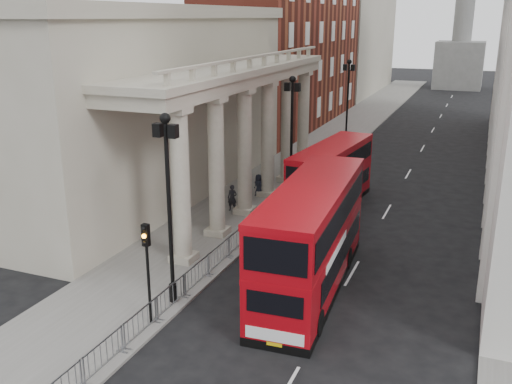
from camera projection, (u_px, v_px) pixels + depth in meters
ground at (134, 354)px, 21.37m from camera, size 260.00×260.00×0.00m
sidewalk_west at (301, 163)px, 49.00m from camera, size 6.00×140.00×0.12m
sidewalk_east at (509, 183)px, 43.09m from camera, size 3.00×140.00×0.12m
kerb at (335, 166)px, 47.94m from camera, size 0.20×140.00×0.14m
portico_building at (147, 109)px, 39.31m from camera, size 9.00×28.00×12.00m
brick_building at (289, 27)px, 64.41m from camera, size 9.00×32.00×22.00m
west_building_far at (352, 30)px, 93.05m from camera, size 9.00×30.00×20.00m
lamp_post_south at (169, 197)px, 23.68m from camera, size 1.05×0.44×8.32m
lamp_post_mid at (292, 130)px, 37.86m from camera, size 1.05×0.44×8.32m
lamp_post_north at (348, 99)px, 52.03m from camera, size 1.05×0.44×8.32m
traffic_light at (147, 256)px, 22.39m from camera, size 0.28×0.33×4.30m
crowd_barriers at (157, 309)px, 23.27m from camera, size 0.50×18.75×1.10m
bus_near at (312, 235)px, 25.86m from camera, size 3.43×11.65×4.97m
bus_far at (331, 176)px, 36.96m from camera, size 3.32×9.99×4.23m
pedestrian_a at (232, 198)px, 36.51m from camera, size 0.66×0.48×1.71m
pedestrian_b at (216, 210)px, 34.38m from camera, size 0.89×0.75×1.64m
pedestrian_c at (258, 185)px, 39.54m from camera, size 0.91×0.83×1.56m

